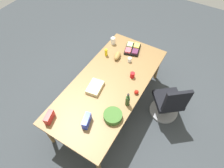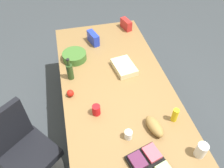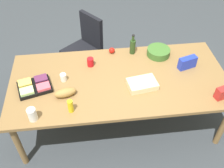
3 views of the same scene
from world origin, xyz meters
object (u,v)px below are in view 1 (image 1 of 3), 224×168
Objects in this scene: chip_bag_red at (49,117)px; mustard_bottle at (106,52)px; apple_red at (136,92)px; mayo_jar at (113,41)px; bread_loaf at (117,56)px; fruit_platter at (132,49)px; salad_bowl at (113,116)px; sheet_cake at (95,87)px; red_solo_cup at (132,75)px; wine_bottle at (128,101)px; office_chair at (168,104)px; paper_cup at (129,60)px; conference_table at (110,85)px; chip_bag_blue at (87,121)px.

mustard_bottle is (-1.64, -0.01, 0.01)m from chip_bag_red.
mustard_bottle reaches higher than apple_red.
mayo_jar is 0.38m from mustard_bottle.
bread_loaf reaches higher than fruit_platter.
salad_bowl is at bearing 30.39° from mayo_jar.
red_solo_cup is (-0.56, 0.43, 0.02)m from sheet_cake.
salad_bowl is 0.63m from sheet_cake.
mayo_jar is at bearing -132.48° from apple_red.
wine_bottle is 0.87× the size of sheet_cake.
bread_loaf is 0.57m from red_solo_cup.
office_chair is 0.89m from red_solo_cup.
sheet_cake is at bearing 162.77° from chip_bag_red.
paper_cup is at bearing -164.30° from salad_bowl.
mayo_jar is at bearing -152.61° from conference_table.
chip_bag_blue is at bearing -45.21° from salad_bowl.
office_chair reaches higher than conference_table.
salad_bowl is 0.34m from wine_bottle.
chip_bag_red is at bearing -17.23° from sheet_cake.
chip_bag_blue reaches higher than red_solo_cup.
mayo_jar reaches higher than fruit_platter.
sheet_cake is 0.76× the size of fruit_platter.
mustard_bottle reaches higher than fruit_platter.
sheet_cake is (0.88, -0.20, -0.01)m from paper_cup.
bread_loaf is 1.09m from wine_bottle.
salad_bowl is at bearing 36.02° from mustard_bottle.
apple_red is 0.50× the size of mustard_bottle.
red_solo_cup is at bearing -142.26° from apple_red.
apple_red is at bearing 93.32° from conference_table.
apple_red is (-0.87, 0.40, -0.04)m from chip_bag_blue.
wine_bottle reaches higher than sheet_cake.
office_chair is 12.73× the size of apple_red.
office_chair is (-0.39, 1.04, -0.33)m from conference_table.
mayo_jar reaches higher than red_solo_cup.
salad_bowl is at bearing 7.23° from red_solo_cup.
chip_bag_red reaches higher than bread_loaf.
office_chair is 3.32× the size of salad_bowl.
chip_bag_blue is 2.89× the size of apple_red.
paper_cup is 0.21× the size of fruit_platter.
wine_bottle is at bearing 90.30° from sheet_cake.
mayo_jar is (-1.78, -0.59, -0.00)m from chip_bag_blue.
apple_red is at bearing 37.74° from red_solo_cup.
chip_bag_blue is at bearing 2.08° from paper_cup.
fruit_platter is (-0.96, -0.04, 0.09)m from conference_table.
office_chair reaches higher than mustard_bottle.
conference_table is 7.96× the size of sheet_cake.
office_chair is 1.23m from salad_bowl.
mustard_bottle reaches higher than conference_table.
mayo_jar is (-1.50, -0.88, 0.03)m from salad_bowl.
apple_red is 0.18× the size of fruit_platter.
salad_bowl is 1.05× the size of wine_bottle.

